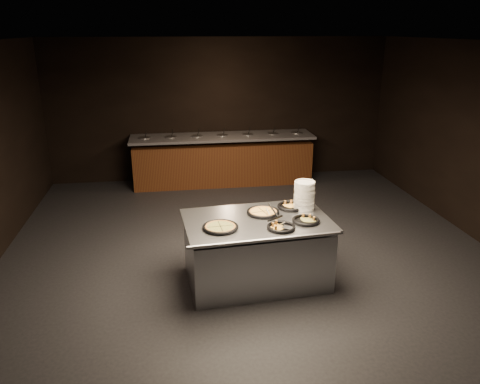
{
  "coord_description": "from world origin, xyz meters",
  "views": [
    {
      "loc": [
        -1.05,
        -5.67,
        3.07
      ],
      "look_at": [
        -0.14,
        0.3,
        0.94
      ],
      "focal_mm": 35.0,
      "sensor_mm": 36.0,
      "label": 1
    }
  ],
  "objects_px": {
    "serving_counter": "(256,252)",
    "pan_veggie_whole": "(220,227)",
    "plate_stack": "(304,195)",
    "pan_cheese_whole": "(263,212)"
  },
  "relations": [
    {
      "from": "plate_stack",
      "to": "pan_veggie_whole",
      "type": "distance_m",
      "value": 1.24
    },
    {
      "from": "serving_counter",
      "to": "pan_cheese_whole",
      "type": "relative_size",
      "value": 4.47
    },
    {
      "from": "pan_veggie_whole",
      "to": "pan_cheese_whole",
      "type": "relative_size",
      "value": 1.02
    },
    {
      "from": "pan_veggie_whole",
      "to": "pan_cheese_whole",
      "type": "bearing_deg",
      "value": 33.44
    },
    {
      "from": "serving_counter",
      "to": "plate_stack",
      "type": "bearing_deg",
      "value": 16.97
    },
    {
      "from": "serving_counter",
      "to": "pan_veggie_whole",
      "type": "bearing_deg",
      "value": -160.53
    },
    {
      "from": "serving_counter",
      "to": "pan_cheese_whole",
      "type": "height_order",
      "value": "pan_cheese_whole"
    },
    {
      "from": "plate_stack",
      "to": "pan_cheese_whole",
      "type": "height_order",
      "value": "plate_stack"
    },
    {
      "from": "plate_stack",
      "to": "pan_cheese_whole",
      "type": "distance_m",
      "value": 0.58
    },
    {
      "from": "pan_veggie_whole",
      "to": "pan_cheese_whole",
      "type": "height_order",
      "value": "same"
    }
  ]
}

